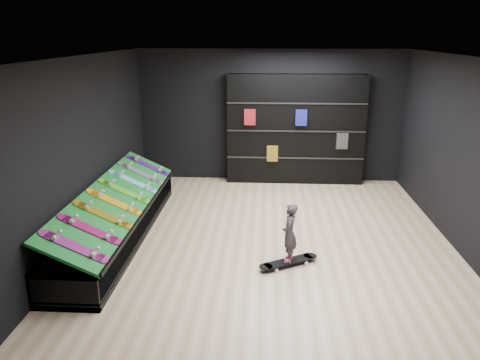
# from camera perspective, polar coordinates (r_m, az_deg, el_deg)

# --- Properties ---
(floor) EXTENTS (6.00, 7.00, 0.01)m
(floor) POSITION_cam_1_polar(r_m,az_deg,el_deg) (7.92, 3.56, -7.42)
(floor) COLOR #D5B48F
(floor) RESTS_ON ground
(ceiling) EXTENTS (6.00, 7.00, 0.01)m
(ceiling) POSITION_cam_1_polar(r_m,az_deg,el_deg) (7.19, 4.02, 14.81)
(ceiling) COLOR white
(ceiling) RESTS_ON ground
(wall_back) EXTENTS (6.00, 0.02, 3.00)m
(wall_back) POSITION_cam_1_polar(r_m,az_deg,el_deg) (10.84, 3.69, 7.75)
(wall_back) COLOR black
(wall_back) RESTS_ON ground
(wall_front) EXTENTS (6.00, 0.02, 3.00)m
(wall_front) POSITION_cam_1_polar(r_m,az_deg,el_deg) (4.12, 4.00, -9.04)
(wall_front) COLOR black
(wall_front) RESTS_ON ground
(wall_left) EXTENTS (0.02, 7.00, 3.00)m
(wall_left) POSITION_cam_1_polar(r_m,az_deg,el_deg) (7.97, -18.37, 3.31)
(wall_left) COLOR black
(wall_left) RESTS_ON ground
(wall_right) EXTENTS (0.02, 7.00, 3.00)m
(wall_right) POSITION_cam_1_polar(r_m,az_deg,el_deg) (8.02, 25.75, 2.54)
(wall_right) COLOR black
(wall_right) RESTS_ON ground
(display_rack) EXTENTS (0.90, 4.50, 0.50)m
(display_rack) POSITION_cam_1_polar(r_m,az_deg,el_deg) (8.20, -14.59, -5.17)
(display_rack) COLOR black
(display_rack) RESTS_ON ground
(turf_ramp) EXTENTS (0.92, 4.50, 0.46)m
(turf_ramp) POSITION_cam_1_polar(r_m,az_deg,el_deg) (8.02, -14.51, -2.14)
(turf_ramp) COLOR #0F5F1F
(turf_ramp) RESTS_ON display_rack
(back_shelving) EXTENTS (3.09, 0.36, 2.47)m
(back_shelving) POSITION_cam_1_polar(r_m,az_deg,el_deg) (10.73, 6.77, 6.13)
(back_shelving) COLOR black
(back_shelving) RESTS_ON ground
(floor_skateboard) EXTENTS (0.96, 0.68, 0.09)m
(floor_skateboard) POSITION_cam_1_polar(r_m,az_deg,el_deg) (7.13, 5.93, -10.09)
(floor_skateboard) COLOR black
(floor_skateboard) RESTS_ON ground
(child) EXTENTS (0.17, 0.22, 0.54)m
(child) POSITION_cam_1_polar(r_m,az_deg,el_deg) (6.99, 6.01, -7.77)
(child) COLOR black
(child) RESTS_ON floor_skateboard
(display_board_0) EXTENTS (0.93, 0.22, 0.50)m
(display_board_0) POSITION_cam_1_polar(r_m,az_deg,el_deg) (6.36, -19.51, -7.65)
(display_board_0) COLOR #2626BF
(display_board_0) RESTS_ON turf_ramp
(display_board_1) EXTENTS (0.93, 0.22, 0.50)m
(display_board_1) POSITION_cam_1_polar(r_m,az_deg,el_deg) (6.82, -17.80, -5.75)
(display_board_1) COLOR #E5198C
(display_board_1) RESTS_ON turf_ramp
(display_board_2) EXTENTS (0.93, 0.22, 0.50)m
(display_board_2) POSITION_cam_1_polar(r_m,az_deg,el_deg) (7.29, -16.32, -4.09)
(display_board_2) COLOR yellow
(display_board_2) RESTS_ON turf_ramp
(display_board_3) EXTENTS (0.93, 0.22, 0.50)m
(display_board_3) POSITION_cam_1_polar(r_m,az_deg,el_deg) (7.77, -15.02, -2.63)
(display_board_3) COLOR orange
(display_board_3) RESTS_ON turf_ramp
(display_board_4) EXTENTS (0.93, 0.22, 0.50)m
(display_board_4) POSITION_cam_1_polar(r_m,az_deg,el_deg) (8.26, -13.88, -1.34)
(display_board_4) COLOR green
(display_board_4) RESTS_ON turf_ramp
(display_board_5) EXTENTS (0.93, 0.22, 0.50)m
(display_board_5) POSITION_cam_1_polar(r_m,az_deg,el_deg) (8.75, -12.87, -0.19)
(display_board_5) COLOR #0CB2E5
(display_board_5) RESTS_ON turf_ramp
(display_board_6) EXTENTS (0.93, 0.22, 0.50)m
(display_board_6) POSITION_cam_1_polar(r_m,az_deg,el_deg) (9.25, -11.96, 0.83)
(display_board_6) COLOR black
(display_board_6) RESTS_ON turf_ramp
(display_board_7) EXTENTS (0.93, 0.22, 0.50)m
(display_board_7) POSITION_cam_1_polar(r_m,az_deg,el_deg) (9.75, -11.15, 1.75)
(display_board_7) COLOR purple
(display_board_7) RESTS_ON turf_ramp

